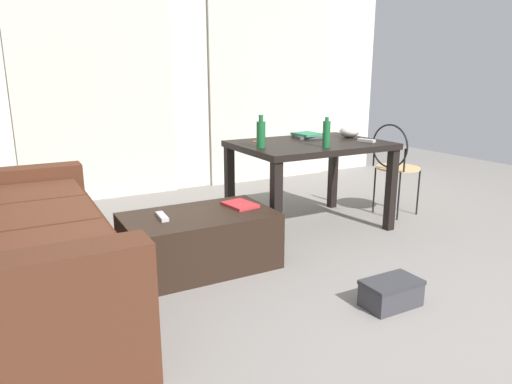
{
  "coord_description": "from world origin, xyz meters",
  "views": [
    {
      "loc": [
        -1.9,
        -1.28,
        1.31
      ],
      "look_at": [
        -0.23,
        1.78,
        0.41
      ],
      "focal_mm": 32.59,
      "sensor_mm": 36.0,
      "label": 1
    }
  ],
  "objects_px": {
    "coffee_table": "(199,241)",
    "shoebox": "(391,293)",
    "wire_chair": "(394,160)",
    "magazine": "(240,205)",
    "tv_remote_on_table": "(366,140)",
    "bowl": "(349,131)",
    "scissors": "(256,142)",
    "bottle_far": "(261,134)",
    "couch": "(16,255)",
    "book_stack": "(307,135)",
    "craft_table": "(310,154)",
    "bottle_near": "(326,134)",
    "tv_remote_primary": "(162,216)"
  },
  "relations": [
    {
      "from": "craft_table",
      "to": "shoebox",
      "type": "relative_size",
      "value": 3.63
    },
    {
      "from": "coffee_table",
      "to": "wire_chair",
      "type": "distance_m",
      "value": 2.09
    },
    {
      "from": "book_stack",
      "to": "tv_remote_primary",
      "type": "bearing_deg",
      "value": -159.51
    },
    {
      "from": "tv_remote_on_table",
      "to": "wire_chair",
      "type": "bearing_deg",
      "value": -3.61
    },
    {
      "from": "bottle_near",
      "to": "bowl",
      "type": "distance_m",
      "value": 0.65
    },
    {
      "from": "bottle_near",
      "to": "bottle_far",
      "type": "height_order",
      "value": "bottle_far"
    },
    {
      "from": "couch",
      "to": "book_stack",
      "type": "bearing_deg",
      "value": 15.35
    },
    {
      "from": "couch",
      "to": "book_stack",
      "type": "xyz_separation_m",
      "value": [
        2.4,
        0.66,
        0.44
      ]
    },
    {
      "from": "couch",
      "to": "magazine",
      "type": "xyz_separation_m",
      "value": [
        1.44,
        0.1,
        0.07
      ]
    },
    {
      "from": "coffee_table",
      "to": "shoebox",
      "type": "relative_size",
      "value": 2.97
    },
    {
      "from": "bottle_far",
      "to": "tv_remote_primary",
      "type": "distance_m",
      "value": 1.05
    },
    {
      "from": "book_stack",
      "to": "scissors",
      "type": "relative_size",
      "value": 2.39
    },
    {
      "from": "bowl",
      "to": "tv_remote_on_table",
      "type": "xyz_separation_m",
      "value": [
        -0.05,
        -0.29,
        -0.04
      ]
    },
    {
      "from": "coffee_table",
      "to": "craft_table",
      "type": "distance_m",
      "value": 1.3
    },
    {
      "from": "couch",
      "to": "coffee_table",
      "type": "relative_size",
      "value": 2.05
    },
    {
      "from": "tv_remote_primary",
      "to": "bowl",
      "type": "bearing_deg",
      "value": 16.43
    },
    {
      "from": "craft_table",
      "to": "wire_chair",
      "type": "distance_m",
      "value": 0.9
    },
    {
      "from": "wire_chair",
      "to": "bowl",
      "type": "relative_size",
      "value": 4.87
    },
    {
      "from": "coffee_table",
      "to": "craft_table",
      "type": "height_order",
      "value": "craft_table"
    },
    {
      "from": "bowl",
      "to": "scissors",
      "type": "bearing_deg",
      "value": 170.25
    },
    {
      "from": "bottle_far",
      "to": "magazine",
      "type": "relative_size",
      "value": 1.05
    },
    {
      "from": "shoebox",
      "to": "coffee_table",
      "type": "bearing_deg",
      "value": 126.07
    },
    {
      "from": "craft_table",
      "to": "tv_remote_primary",
      "type": "height_order",
      "value": "craft_table"
    },
    {
      "from": "scissors",
      "to": "shoebox",
      "type": "relative_size",
      "value": 0.32
    },
    {
      "from": "bottle_far",
      "to": "bowl",
      "type": "bearing_deg",
      "value": 7.56
    },
    {
      "from": "bowl",
      "to": "tv_remote_on_table",
      "type": "bearing_deg",
      "value": -100.28
    },
    {
      "from": "coffee_table",
      "to": "bottle_far",
      "type": "distance_m",
      "value": 0.98
    },
    {
      "from": "bottle_near",
      "to": "bottle_far",
      "type": "bearing_deg",
      "value": 151.97
    },
    {
      "from": "wire_chair",
      "to": "magazine",
      "type": "height_order",
      "value": "wire_chair"
    },
    {
      "from": "coffee_table",
      "to": "bottle_far",
      "type": "relative_size",
      "value": 4.0
    },
    {
      "from": "coffee_table",
      "to": "book_stack",
      "type": "relative_size",
      "value": 3.92
    },
    {
      "from": "craft_table",
      "to": "bottle_far",
      "type": "distance_m",
      "value": 0.55
    },
    {
      "from": "bowl",
      "to": "magazine",
      "type": "relative_size",
      "value": 0.74
    },
    {
      "from": "craft_table",
      "to": "tv_remote_on_table",
      "type": "height_order",
      "value": "tv_remote_on_table"
    },
    {
      "from": "wire_chair",
      "to": "book_stack",
      "type": "distance_m",
      "value": 0.85
    },
    {
      "from": "coffee_table",
      "to": "shoebox",
      "type": "xyz_separation_m",
      "value": [
        0.76,
        -1.04,
        -0.11
      ]
    },
    {
      "from": "wire_chair",
      "to": "bottle_far",
      "type": "xyz_separation_m",
      "value": [
        -1.39,
        0.03,
        0.32
      ]
    },
    {
      "from": "couch",
      "to": "coffee_table",
      "type": "height_order",
      "value": "couch"
    },
    {
      "from": "magazine",
      "to": "coffee_table",
      "type": "bearing_deg",
      "value": 176.73
    },
    {
      "from": "book_stack",
      "to": "tv_remote_on_table",
      "type": "relative_size",
      "value": 1.73
    },
    {
      "from": "couch",
      "to": "wire_chair",
      "type": "relative_size",
      "value": 2.38
    },
    {
      "from": "bowl",
      "to": "book_stack",
      "type": "relative_size",
      "value": 0.69
    },
    {
      "from": "wire_chair",
      "to": "bottle_near",
      "type": "xyz_separation_m",
      "value": [
        -0.95,
        -0.21,
        0.32
      ]
    },
    {
      "from": "tv_remote_primary",
      "to": "coffee_table",
      "type": "bearing_deg",
      "value": -1.14
    },
    {
      "from": "tv_remote_primary",
      "to": "bottle_far",
      "type": "bearing_deg",
      "value": 21.57
    },
    {
      "from": "scissors",
      "to": "tv_remote_primary",
      "type": "bearing_deg",
      "value": -150.77
    },
    {
      "from": "craft_table",
      "to": "couch",
      "type": "bearing_deg",
      "value": -169.33
    },
    {
      "from": "coffee_table",
      "to": "scissors",
      "type": "relative_size",
      "value": 9.38
    },
    {
      "from": "couch",
      "to": "tv_remote_primary",
      "type": "height_order",
      "value": "couch"
    },
    {
      "from": "book_stack",
      "to": "scissors",
      "type": "xyz_separation_m",
      "value": [
        -0.52,
        -0.01,
        -0.02
      ]
    }
  ]
}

